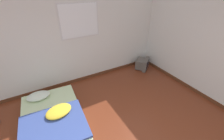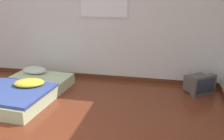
{
  "view_description": "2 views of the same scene",
  "coord_description": "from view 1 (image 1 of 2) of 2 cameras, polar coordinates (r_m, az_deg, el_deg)",
  "views": [
    {
      "loc": [
        -0.83,
        -0.84,
        2.63
      ],
      "look_at": [
        0.86,
        2.12,
        0.6
      ],
      "focal_mm": 24.0,
      "sensor_mm": 36.0,
      "label": 1
    },
    {
      "loc": [
        1.64,
        -2.12,
        1.91
      ],
      "look_at": [
        0.76,
        1.99,
        0.54
      ],
      "focal_mm": 40.0,
      "sensor_mm": 36.0,
      "label": 2
    }
  ],
  "objects": [
    {
      "name": "crt_tv",
      "position": [
        5.26,
        11.59,
        2.32
      ],
      "size": [
        0.6,
        0.58,
        0.38
      ],
      "color": "#56514C",
      "rests_on": "ground_plane"
    },
    {
      "name": "wall_back",
      "position": [
        4.13,
        -16.73,
        10.6
      ],
      "size": [
        7.95,
        0.08,
        2.6
      ],
      "color": "silver",
      "rests_on": "ground_plane"
    },
    {
      "name": "mattress_bed",
      "position": [
        3.55,
        -21.73,
        -16.64
      ],
      "size": [
        1.32,
        1.89,
        0.36
      ],
      "color": "beige",
      "rests_on": "ground_plane"
    }
  ]
}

